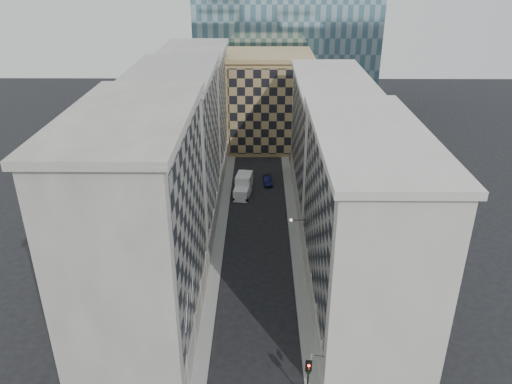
{
  "coord_description": "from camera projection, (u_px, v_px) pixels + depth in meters",
  "views": [
    {
      "loc": [
        0.34,
        -30.05,
        35.69
      ],
      "look_at": [
        -0.05,
        15.87,
        13.88
      ],
      "focal_mm": 35.0,
      "sensor_mm": 36.0,
      "label": 1
    }
  ],
  "objects": [
    {
      "name": "tan_block",
      "position": [
        268.0,
        101.0,
        99.72
      ],
      "size": [
        16.8,
        14.8,
        18.8
      ],
      "color": "tan",
      "rests_on": "ground"
    },
    {
      "name": "bldg_left_b",
      "position": [
        177.0,
        154.0,
        67.49
      ],
      "size": [
        10.8,
        22.8,
        22.7
      ],
      "color": "gray",
      "rests_on": "ground"
    },
    {
      "name": "bldg_right_b",
      "position": [
        329.0,
        143.0,
        76.08
      ],
      "size": [
        10.8,
        28.8,
        19.7
      ],
      "color": "#B7B1A8",
      "rests_on": "ground"
    },
    {
      "name": "shop_sign",
      "position": [
        312.0,
        359.0,
        43.48
      ],
      "size": [
        1.21,
        0.74,
        0.82
      ],
      "rotation": [
        0.0,
        0.0,
        -0.16
      ],
      "color": "black",
      "rests_on": "ground"
    },
    {
      "name": "church_tower",
      "position": [
        259.0,
        1.0,
        104.95
      ],
      "size": [
        7.2,
        7.2,
        51.5
      ],
      "color": "#2F2924",
      "rests_on": "ground"
    },
    {
      "name": "flagpoles_left",
      "position": [
        190.0,
        299.0,
        44.49
      ],
      "size": [
        0.1,
        6.33,
        2.33
      ],
      "color": "gray",
      "rests_on": "ground"
    },
    {
      "name": "bldg_right_a",
      "position": [
        362.0,
        227.0,
        51.49
      ],
      "size": [
        10.8,
        26.8,
        20.7
      ],
      "color": "#B7B1A8",
      "rests_on": "ground"
    },
    {
      "name": "dark_car",
      "position": [
        267.0,
        180.0,
        85.95
      ],
      "size": [
        1.65,
        3.97,
        1.28
      ],
      "primitive_type": "imported",
      "rotation": [
        0.0,
        0.0,
        0.08
      ],
      "color": "#0E1136",
      "rests_on": "ground"
    },
    {
      "name": "sidewalk_east",
      "position": [
        295.0,
        238.0,
        69.48
      ],
      "size": [
        1.5,
        100.0,
        0.15
      ],
      "primitive_type": "cube",
      "color": "gray",
      "rests_on": "ground"
    },
    {
      "name": "bldg_left_a",
      "position": [
        142.0,
        233.0,
        47.4
      ],
      "size": [
        10.8,
        22.8,
        23.7
      ],
      "color": "gray",
      "rests_on": "ground"
    },
    {
      "name": "traffic_light",
      "position": [
        308.0,
        373.0,
        42.65
      ],
      "size": [
        0.57,
        0.5,
        4.5
      ],
      "rotation": [
        0.0,
        0.0,
        -0.09
      ],
      "color": "black",
      "rests_on": "sidewalk_east"
    },
    {
      "name": "bldg_left_c",
      "position": [
        196.0,
        112.0,
        87.57
      ],
      "size": [
        10.8,
        22.8,
        21.7
      ],
      "color": "gray",
      "rests_on": "ground"
    },
    {
      "name": "box_truck",
      "position": [
        243.0,
        186.0,
        81.89
      ],
      "size": [
        3.18,
        6.17,
        3.24
      ],
      "rotation": [
        0.0,
        0.0,
        -0.14
      ],
      "color": "white",
      "rests_on": "ground"
    },
    {
      "name": "sidewalk_west",
      "position": [
        220.0,
        238.0,
        69.56
      ],
      "size": [
        1.5,
        100.0,
        0.15
      ],
      "primitive_type": "cube",
      "color": "gray",
      "rests_on": "ground"
    },
    {
      "name": "bracket_lamp",
      "position": [
        292.0,
        220.0,
        61.44
      ],
      "size": [
        1.98,
        0.36,
        0.36
      ],
      "color": "black",
      "rests_on": "ground"
    }
  ]
}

